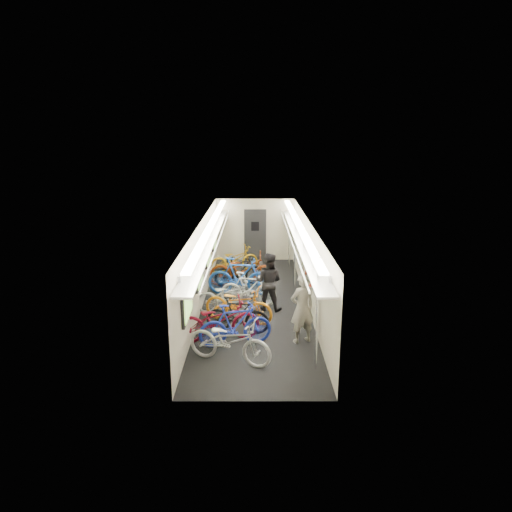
{
  "coord_description": "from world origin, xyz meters",
  "views": [
    {
      "loc": [
        0.01,
        -12.35,
        4.62
      ],
      "look_at": [
        0.03,
        1.1,
        1.15
      ],
      "focal_mm": 32.0,
      "sensor_mm": 36.0,
      "label": 1
    }
  ],
  "objects_px": {
    "bicycle_0": "(230,341)",
    "passenger_near": "(302,308)",
    "backpack": "(311,279)",
    "bicycle_1": "(235,325)",
    "passenger_mid": "(268,282)"
  },
  "relations": [
    {
      "from": "bicycle_1",
      "to": "passenger_near",
      "type": "distance_m",
      "value": 1.58
    },
    {
      "from": "bicycle_0",
      "to": "passenger_near",
      "type": "height_order",
      "value": "passenger_near"
    },
    {
      "from": "bicycle_1",
      "to": "passenger_near",
      "type": "xyz_separation_m",
      "value": [
        1.54,
        0.2,
        0.32
      ]
    },
    {
      "from": "bicycle_0",
      "to": "bicycle_1",
      "type": "xyz_separation_m",
      "value": [
        0.08,
        0.81,
        0.01
      ]
    },
    {
      "from": "backpack",
      "to": "passenger_mid",
      "type": "bearing_deg",
      "value": 154.11
    },
    {
      "from": "bicycle_0",
      "to": "backpack",
      "type": "distance_m",
      "value": 2.79
    },
    {
      "from": "bicycle_0",
      "to": "bicycle_1",
      "type": "bearing_deg",
      "value": 16.48
    },
    {
      "from": "passenger_near",
      "to": "backpack",
      "type": "distance_m",
      "value": 1.01
    },
    {
      "from": "bicycle_1",
      "to": "passenger_mid",
      "type": "bearing_deg",
      "value": -33.19
    },
    {
      "from": "bicycle_1",
      "to": "backpack",
      "type": "xyz_separation_m",
      "value": [
        1.83,
        1.06,
        0.77
      ]
    },
    {
      "from": "passenger_near",
      "to": "backpack",
      "type": "height_order",
      "value": "passenger_near"
    },
    {
      "from": "passenger_near",
      "to": "passenger_mid",
      "type": "relative_size",
      "value": 1.03
    },
    {
      "from": "bicycle_1",
      "to": "passenger_near",
      "type": "relative_size",
      "value": 1.02
    },
    {
      "from": "bicycle_0",
      "to": "passenger_mid",
      "type": "xyz_separation_m",
      "value": [
        0.9,
        3.11,
        0.31
      ]
    },
    {
      "from": "passenger_near",
      "to": "backpack",
      "type": "xyz_separation_m",
      "value": [
        0.29,
        0.86,
        0.45
      ]
    }
  ]
}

